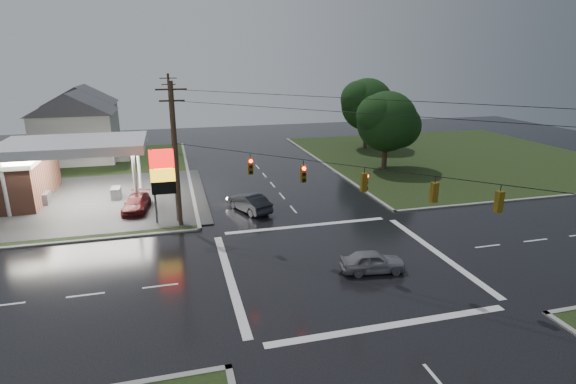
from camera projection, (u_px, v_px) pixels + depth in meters
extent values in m
plane|color=black|center=(339.00, 264.00, 28.51)|extent=(120.00, 120.00, 0.00)
cube|color=black|center=(11.00, 184.00, 46.17)|extent=(36.00, 36.00, 0.08)
cube|color=black|center=(453.00, 156.00, 58.92)|extent=(36.00, 36.00, 0.08)
cube|color=#2D2D2D|center=(58.00, 202.00, 40.23)|extent=(26.00, 18.00, 0.02)
cylinder|color=silver|center=(4.00, 188.00, 36.02)|extent=(0.30, 0.30, 5.00)
cylinder|color=silver|center=(135.00, 180.00, 38.47)|extent=(0.30, 0.30, 5.00)
cylinder|color=silver|center=(26.00, 171.00, 41.57)|extent=(0.30, 0.30, 5.00)
cylinder|color=silver|center=(139.00, 164.00, 44.02)|extent=(0.30, 0.30, 5.00)
cube|color=silver|center=(74.00, 145.00, 39.23)|extent=(12.00, 8.00, 0.80)
cube|color=white|center=(75.00, 150.00, 39.36)|extent=(11.40, 7.40, 0.04)
cube|color=#59595E|center=(45.00, 198.00, 39.85)|extent=(0.80, 1.60, 1.10)
cube|color=#59595E|center=(116.00, 193.00, 41.32)|extent=(0.80, 1.60, 1.10)
cylinder|color=#59595E|center=(154.00, 187.00, 34.58)|extent=(0.16, 0.16, 6.00)
cylinder|color=#59595E|center=(175.00, 186.00, 34.97)|extent=(0.16, 0.16, 6.00)
cube|color=red|center=(162.00, 159.00, 34.14)|extent=(2.00, 0.35, 1.40)
cube|color=yellow|center=(164.00, 175.00, 34.51)|extent=(2.00, 0.35, 1.00)
cube|color=black|center=(165.00, 187.00, 34.80)|extent=(2.00, 0.35, 1.00)
cylinder|color=#382619|center=(176.00, 157.00, 33.37)|extent=(0.32, 0.32, 11.00)
cube|color=#382619|center=(171.00, 89.00, 31.94)|extent=(2.20, 0.12, 0.12)
cube|color=#382619|center=(172.00, 101.00, 32.18)|extent=(1.80, 0.12, 0.12)
cylinder|color=#382619|center=(171.00, 114.00, 59.80)|extent=(0.32, 0.32, 10.50)
cube|color=#382619|center=(168.00, 78.00, 58.45)|extent=(2.20, 0.12, 0.12)
cube|color=#382619|center=(169.00, 84.00, 58.68)|extent=(1.80, 0.12, 0.12)
cube|color=#59470C|center=(250.00, 166.00, 30.11)|extent=(0.34, 0.34, 1.10)
cylinder|color=#FF0C07|center=(251.00, 161.00, 29.82)|extent=(0.22, 0.08, 0.22)
cube|color=#59470C|center=(303.00, 174.00, 28.17)|extent=(0.34, 0.34, 1.10)
cylinder|color=#FF0C07|center=(304.00, 168.00, 27.88)|extent=(0.22, 0.08, 0.22)
cube|color=#59470C|center=(364.00, 182.00, 26.24)|extent=(0.34, 0.34, 1.10)
cylinder|color=#FF0C07|center=(367.00, 176.00, 26.18)|extent=(0.08, 0.22, 0.22)
cube|color=#59470C|center=(434.00, 192.00, 24.30)|extent=(0.34, 0.34, 1.10)
cylinder|color=#FF0C07|center=(433.00, 185.00, 24.37)|extent=(0.22, 0.08, 0.22)
cube|color=#59470C|center=(499.00, 202.00, 22.75)|extent=(0.34, 0.34, 1.10)
cylinder|color=#FF0C07|center=(497.00, 193.00, 22.83)|extent=(0.22, 0.08, 0.22)
cube|color=silver|center=(77.00, 137.00, 55.78)|extent=(9.00, 8.00, 6.00)
cube|color=gray|center=(124.00, 155.00, 57.84)|extent=(1.60, 4.80, 0.80)
cube|color=silver|center=(84.00, 124.00, 66.64)|extent=(9.00, 8.00, 6.00)
cube|color=gray|center=(124.00, 140.00, 68.69)|extent=(1.60, 4.80, 0.80)
cylinder|color=black|center=(385.00, 148.00, 51.56)|extent=(0.56, 0.56, 5.04)
sphere|color=black|center=(387.00, 121.00, 50.67)|extent=(6.80, 6.80, 6.80)
sphere|color=black|center=(399.00, 126.00, 51.54)|extent=(5.10, 5.10, 5.10)
sphere|color=black|center=(378.00, 116.00, 49.75)|extent=(4.76, 4.76, 4.76)
cylinder|color=black|center=(366.00, 129.00, 63.31)|extent=(0.56, 0.56, 5.60)
sphere|color=black|center=(367.00, 105.00, 62.32)|extent=(7.20, 7.20, 7.20)
sphere|color=black|center=(378.00, 109.00, 63.24)|extent=(5.40, 5.40, 5.40)
sphere|color=black|center=(359.00, 99.00, 61.36)|extent=(5.04, 5.04, 5.04)
imported|color=black|center=(249.00, 202.00, 38.02)|extent=(3.37, 5.03, 1.57)
imported|color=gray|center=(373.00, 261.00, 27.37)|extent=(4.11, 2.09, 1.34)
imported|color=#551315|center=(136.00, 204.00, 38.08)|extent=(2.49, 4.86, 1.35)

